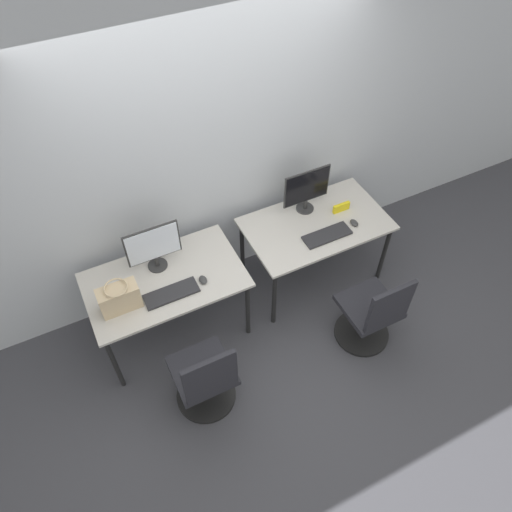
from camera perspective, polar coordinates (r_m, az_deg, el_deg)
ground_plane at (r=4.52m, az=0.85°, el=-8.49°), size 20.00×20.00×0.00m
wall_back at (r=4.02m, az=-4.66°, el=11.98°), size 12.00×0.05×2.80m
desk_left at (r=4.07m, az=-10.30°, el=-3.24°), size 1.25×0.74×0.72m
monitor_left at (r=3.94m, az=-11.65°, el=1.08°), size 0.44×0.16×0.42m
keyboard_left at (r=3.90m, az=-9.65°, el=-4.23°), size 0.42×0.15×0.02m
mouse_left at (r=3.94m, az=-6.08°, el=-2.72°), size 0.06×0.09×0.03m
office_chair_left at (r=3.89m, az=-5.78°, el=-13.95°), size 0.48×0.48×0.89m
desk_right at (r=4.44m, az=6.84°, el=3.12°), size 1.25×0.74×0.72m
monitor_right at (r=4.36m, az=5.81°, el=7.62°), size 0.44×0.16×0.42m
keyboard_right at (r=4.29m, az=8.12°, el=2.37°), size 0.42×0.15×0.02m
mouse_right at (r=4.42m, az=11.15°, el=3.74°), size 0.06×0.09×0.03m
office_chair_right at (r=4.28m, az=13.07°, el=-6.60°), size 0.48×0.48×0.89m
handbag at (r=3.83m, az=-15.37°, el=-4.64°), size 0.30×0.18×0.25m
placard_right at (r=4.51m, az=9.72°, el=5.50°), size 0.16×0.03×0.08m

